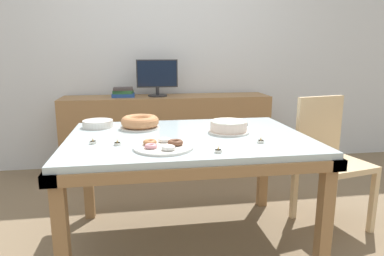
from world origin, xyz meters
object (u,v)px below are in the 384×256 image
at_px(chair, 328,154).
at_px(pastry_platter, 163,146).
at_px(cake_golden_bundt, 140,122).
at_px(plate_stack, 98,124).
at_px(tealight_centre, 93,142).
at_px(tealight_near_front, 218,151).
at_px(computer_monitor, 157,78).
at_px(tealight_right_edge, 261,141).
at_px(tealight_left_edge, 117,143).
at_px(book_stack, 123,92).
at_px(cake_chocolate_round, 229,127).
at_px(tealight_near_cakes, 245,124).

xyz_separation_m(chair, pastry_platter, (-1.24, -0.42, 0.23)).
bearing_deg(cake_golden_bundt, plate_stack, 163.08).
height_order(pastry_platter, tealight_centre, pastry_platter).
bearing_deg(tealight_near_front, computer_monitor, 95.93).
bearing_deg(tealight_right_edge, tealight_left_edge, 174.47).
bearing_deg(tealight_centre, book_stack, 85.81).
height_order(tealight_left_edge, tealight_near_front, same).
bearing_deg(cake_chocolate_round, tealight_centre, -169.73).
distance_m(plate_stack, tealight_centre, 0.46).
xyz_separation_m(chair, tealight_near_cakes, (-0.61, 0.09, 0.23)).
relative_size(chair, tealight_centre, 23.50).
relative_size(chair, tealight_right_edge, 23.50).
relative_size(chair, tealight_near_front, 23.50).
bearing_deg(tealight_near_cakes, plate_stack, 173.93).
distance_m(cake_chocolate_round, tealight_near_front, 0.48).
relative_size(chair, plate_stack, 4.48).
bearing_deg(tealight_centre, computer_monitor, 73.75).
height_order(chair, cake_golden_bundt, chair).
bearing_deg(tealight_near_front, tealight_near_cakes, 61.17).
relative_size(book_stack, tealight_left_edge, 5.74).
relative_size(cake_golden_bundt, tealight_near_front, 6.70).
relative_size(tealight_centre, tealight_right_edge, 1.00).
bearing_deg(cake_chocolate_round, pastry_platter, -145.36).
height_order(cake_golden_bundt, tealight_near_cakes, cake_golden_bundt).
bearing_deg(cake_chocolate_round, book_stack, 116.38).
height_order(tealight_right_edge, tealight_near_front, same).
height_order(cake_chocolate_round, tealight_right_edge, cake_chocolate_round).
xyz_separation_m(chair, tealight_near_front, (-0.96, -0.55, 0.23)).
height_order(computer_monitor, plate_stack, computer_monitor).
bearing_deg(tealight_right_edge, tealight_centre, 172.05).
bearing_deg(cake_golden_bundt, tealight_near_cakes, -1.67).
distance_m(tealight_left_edge, tealight_right_edge, 0.82).
relative_size(computer_monitor, book_stack, 1.85).
bearing_deg(book_stack, chair, -41.77).
height_order(cake_chocolate_round, tealight_centre, cake_chocolate_round).
bearing_deg(tealight_near_cakes, computer_monitor, 113.66).
xyz_separation_m(tealight_left_edge, tealight_centre, (-0.14, 0.05, 0.00)).
bearing_deg(tealight_centre, cake_chocolate_round, 10.27).
relative_size(computer_monitor, plate_stack, 2.02).
xyz_separation_m(cake_chocolate_round, tealight_near_cakes, (0.18, 0.20, -0.03)).
xyz_separation_m(book_stack, cake_chocolate_round, (0.72, -1.46, -0.08)).
relative_size(chair, tealight_near_cakes, 23.50).
distance_m(chair, book_stack, 2.06).
bearing_deg(plate_stack, book_stack, 83.14).
height_order(cake_golden_bundt, tealight_centre, cake_golden_bundt).
xyz_separation_m(chair, computer_monitor, (-1.16, 1.35, 0.48)).
bearing_deg(tealight_right_edge, tealight_near_front, -151.61).
distance_m(chair, plate_stack, 1.68).
xyz_separation_m(plate_stack, tealight_centre, (0.02, -0.46, -0.01)).
distance_m(chair, tealight_right_edge, 0.81).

